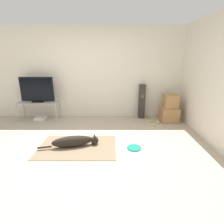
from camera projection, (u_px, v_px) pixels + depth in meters
The scene contains 14 objects.
ground_plane at pixel (82, 150), 3.36m from camera, with size 12.00×12.00×0.00m, color #B2A38E.
wall_back at pixel (92, 73), 4.99m from camera, with size 8.00×0.06×2.55m.
area_rug at pixel (77, 147), 3.48m from camera, with size 1.51×1.01×0.01m.
dog at pixel (74, 141), 3.45m from camera, with size 1.15×0.37×0.22m.
frisbee at pixel (134, 148), 3.42m from camera, with size 0.27×0.27×0.03m.
cardboard_box_lower at pixel (168, 114), 4.86m from camera, with size 0.46×0.47×0.39m.
cardboard_box_upper at pixel (170, 101), 4.76m from camera, with size 0.35×0.37×0.36m.
floor_speaker at pixel (141, 101), 5.06m from camera, with size 0.17×0.18×0.98m.
tv_stand at pixel (38, 104), 4.88m from camera, with size 1.11×0.44×0.53m.
tv at pixel (36, 90), 4.77m from camera, with size 0.91×0.20×0.69m.
tennis_ball_by_boxes at pixel (150, 121), 4.82m from camera, with size 0.07×0.07×0.07m.
tennis_ball_near_speaker at pixel (153, 125), 4.55m from camera, with size 0.07×0.07×0.07m.
tennis_ball_loose_on_carpet at pixel (157, 122), 4.72m from camera, with size 0.07×0.07×0.07m.
game_console at pixel (40, 118), 5.03m from camera, with size 0.28×0.27×0.07m.
Camera 1 is at (0.57, -3.00, 1.69)m, focal length 28.00 mm.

